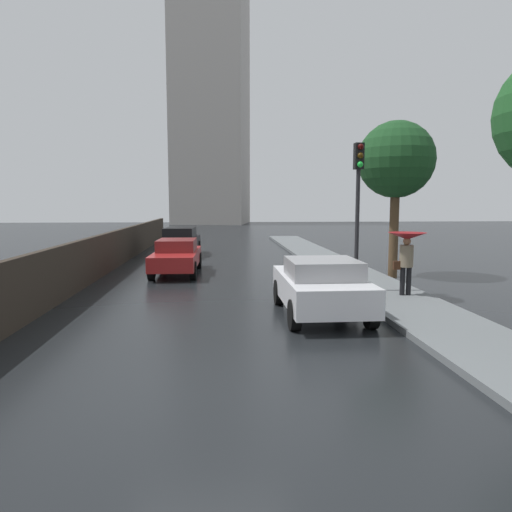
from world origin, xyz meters
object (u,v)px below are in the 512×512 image
at_px(pedestrian_with_umbrella_near, 407,246).
at_px(traffic_light, 358,189).
at_px(car_red_mid_road, 177,256).
at_px(street_tree_near, 396,161).
at_px(car_white_far_ahead, 321,286).
at_px(car_black_near_kerb, 180,241).

height_order(pedestrian_with_umbrella_near, traffic_light, traffic_light).
bearing_deg(pedestrian_with_umbrella_near, car_red_mid_road, -36.74).
relative_size(pedestrian_with_umbrella_near, street_tree_near, 0.31).
bearing_deg(pedestrian_with_umbrella_near, car_white_far_ahead, 32.61).
xyz_separation_m(car_white_far_ahead, street_tree_near, (3.94, 5.71, 3.52)).
bearing_deg(street_tree_near, car_white_far_ahead, -124.63).
xyz_separation_m(car_red_mid_road, street_tree_near, (8.07, -1.47, 3.56)).
relative_size(car_white_far_ahead, street_tree_near, 0.70).
distance_m(car_black_near_kerb, traffic_light, 12.78).
relative_size(car_red_mid_road, street_tree_near, 0.79).
xyz_separation_m(car_red_mid_road, car_white_far_ahead, (4.13, -7.17, 0.05)).
xyz_separation_m(car_red_mid_road, pedestrian_with_umbrella_near, (6.93, -5.49, 0.86)).
bearing_deg(car_red_mid_road, street_tree_near, 170.72).
bearing_deg(traffic_light, street_tree_near, 54.29).
bearing_deg(street_tree_near, car_red_mid_road, 169.69).
height_order(car_black_near_kerb, car_white_far_ahead, car_black_near_kerb).
height_order(car_black_near_kerb, pedestrian_with_umbrella_near, pedestrian_with_umbrella_near).
distance_m(pedestrian_with_umbrella_near, traffic_light, 2.14).
relative_size(car_black_near_kerb, street_tree_near, 0.75).
bearing_deg(car_white_far_ahead, car_black_near_kerb, 108.30).
height_order(traffic_light, street_tree_near, street_tree_near).
bearing_deg(pedestrian_with_umbrella_near, car_black_near_kerb, -56.34).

